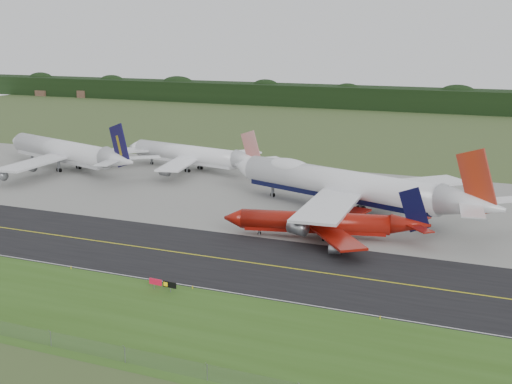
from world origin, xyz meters
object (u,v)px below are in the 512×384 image
object	(u,v)px
jet_navy_gold	(68,152)
taxiway_sign	(163,283)
jet_star_tail	(193,155)
jet_ba_747	(347,186)
jet_red_737	(326,223)

from	to	relation	value
jet_navy_gold	taxiway_sign	size ratio (longest dim) A/B	12.01
jet_navy_gold	jet_star_tail	size ratio (longest dim) A/B	1.19
jet_ba_747	taxiway_sign	size ratio (longest dim) A/B	13.79
jet_navy_gold	jet_star_tail	distance (m)	38.84
jet_navy_gold	taxiway_sign	world-z (taller)	jet_navy_gold
jet_star_tail	taxiway_sign	size ratio (longest dim) A/B	10.13
jet_red_737	taxiway_sign	xyz separation A→B (m)	(-14.86, -40.44, -1.95)
jet_red_737	taxiway_sign	bearing A→B (deg)	-110.18
taxiway_sign	jet_star_tail	bearing A→B (deg)	116.18
jet_red_737	jet_navy_gold	bearing A→B (deg)	158.22
jet_ba_747	jet_star_tail	world-z (taller)	jet_ba_747
jet_ba_747	jet_star_tail	size ratio (longest dim) A/B	1.36
jet_red_737	jet_star_tail	size ratio (longest dim) A/B	0.78
jet_ba_747	taxiway_sign	distance (m)	64.40
jet_navy_gold	jet_star_tail	bearing A→B (deg)	22.96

